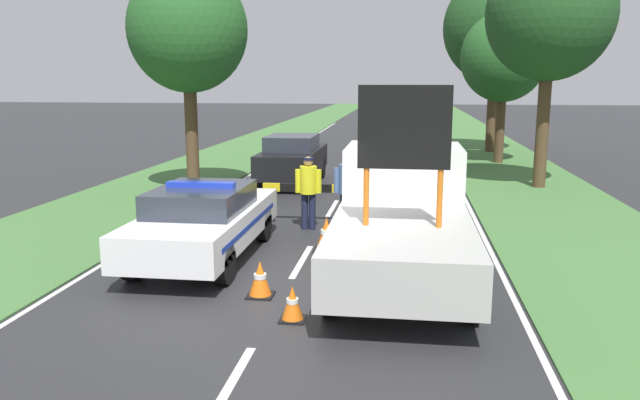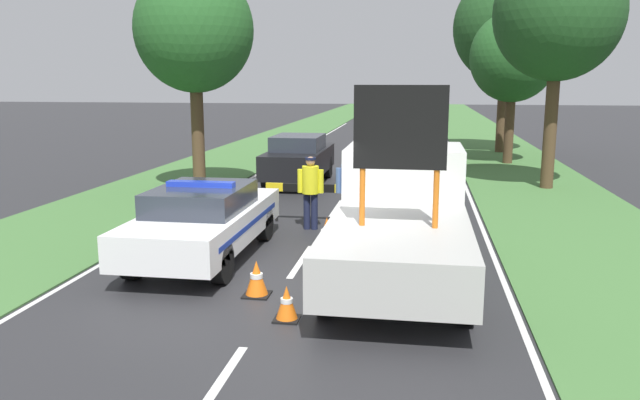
{
  "view_description": "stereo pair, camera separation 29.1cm",
  "coord_description": "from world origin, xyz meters",
  "px_view_note": "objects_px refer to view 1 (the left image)",
  "views": [
    {
      "loc": [
        1.92,
        -10.0,
        3.44
      ],
      "look_at": [
        0.28,
        1.95,
        1.1
      ],
      "focal_mm": 35.0,
      "sensor_mm": 36.0,
      "label": 1
    },
    {
      "loc": [
        2.2,
        -9.95,
        3.44
      ],
      "look_at": [
        0.28,
        1.95,
        1.1
      ],
      "focal_mm": 35.0,
      "sensor_mm": 36.0,
      "label": 2
    }
  ],
  "objects_px": {
    "traffic_cone_near_police": "(260,279)",
    "roadside_tree_near_left": "(504,58)",
    "traffic_cone_near_truck": "(327,234)",
    "police_officer": "(308,186)",
    "work_truck": "(402,213)",
    "traffic_cone_lane_edge": "(292,303)",
    "pedestrian_civilian": "(348,187)",
    "traffic_cone_centre_front": "(254,206)",
    "roadside_tree_mid_left": "(188,31)",
    "roadside_tree_mid_right": "(496,28)",
    "road_barrier": "(315,191)",
    "queued_car_sedan_black": "(293,158)",
    "traffic_cone_behind_barrier": "(363,200)",
    "queued_car_wagon_maroon": "(403,143)",
    "police_car": "(204,220)",
    "roadside_tree_near_right": "(550,15)"
  },
  "relations": [
    {
      "from": "traffic_cone_near_police",
      "to": "roadside_tree_near_left",
      "type": "height_order",
      "value": "roadside_tree_near_left"
    },
    {
      "from": "traffic_cone_near_truck",
      "to": "police_officer",
      "type": "bearing_deg",
      "value": 109.99
    },
    {
      "from": "work_truck",
      "to": "traffic_cone_lane_edge",
      "type": "height_order",
      "value": "work_truck"
    },
    {
      "from": "pedestrian_civilian",
      "to": "traffic_cone_near_truck",
      "type": "bearing_deg",
      "value": -101.32
    },
    {
      "from": "traffic_cone_centre_front",
      "to": "roadside_tree_near_left",
      "type": "bearing_deg",
      "value": 56.36
    },
    {
      "from": "work_truck",
      "to": "roadside_tree_mid_left",
      "type": "relative_size",
      "value": 0.89
    },
    {
      "from": "roadside_tree_mid_right",
      "to": "traffic_cone_near_police",
      "type": "bearing_deg",
      "value": -106.35
    },
    {
      "from": "roadside_tree_mid_left",
      "to": "roadside_tree_mid_right",
      "type": "xyz_separation_m",
      "value": [
        10.49,
        12.46,
        0.93
      ]
    },
    {
      "from": "traffic_cone_centre_front",
      "to": "traffic_cone_near_truck",
      "type": "bearing_deg",
      "value": -53.03
    },
    {
      "from": "work_truck",
      "to": "road_barrier",
      "type": "xyz_separation_m",
      "value": [
        -2.13,
        3.58,
        -0.29
      ]
    },
    {
      "from": "roadside_tree_mid_left",
      "to": "traffic_cone_near_truck",
      "type": "bearing_deg",
      "value": -51.19
    },
    {
      "from": "police_officer",
      "to": "traffic_cone_near_truck",
      "type": "xyz_separation_m",
      "value": [
        0.65,
        -1.79,
        -0.67
      ]
    },
    {
      "from": "work_truck",
      "to": "queued_car_sedan_black",
      "type": "bearing_deg",
      "value": -67.1
    },
    {
      "from": "traffic_cone_lane_edge",
      "to": "traffic_cone_behind_barrier",
      "type": "bearing_deg",
      "value": 86.42
    },
    {
      "from": "pedestrian_civilian",
      "to": "roadside_tree_mid_left",
      "type": "xyz_separation_m",
      "value": [
        -5.2,
        4.49,
        3.81
      ]
    },
    {
      "from": "roadside_tree_near_left",
      "to": "roadside_tree_mid_right",
      "type": "relative_size",
      "value": 0.74
    },
    {
      "from": "traffic_cone_behind_barrier",
      "to": "pedestrian_civilian",
      "type": "bearing_deg",
      "value": -94.64
    },
    {
      "from": "road_barrier",
      "to": "traffic_cone_centre_front",
      "type": "distance_m",
      "value": 1.77
    },
    {
      "from": "work_truck",
      "to": "traffic_cone_behind_barrier",
      "type": "relative_size",
      "value": 9.35
    },
    {
      "from": "traffic_cone_centre_front",
      "to": "queued_car_wagon_maroon",
      "type": "distance_m",
      "value": 11.72
    },
    {
      "from": "pedestrian_civilian",
      "to": "roadside_tree_near_left",
      "type": "xyz_separation_m",
      "value": [
        5.13,
        12.8,
        3.26
      ]
    },
    {
      "from": "police_officer",
      "to": "queued_car_sedan_black",
      "type": "xyz_separation_m",
      "value": [
        -1.52,
        6.33,
        -0.16
      ]
    },
    {
      "from": "traffic_cone_near_truck",
      "to": "traffic_cone_behind_barrier",
      "type": "height_order",
      "value": "traffic_cone_near_truck"
    },
    {
      "from": "traffic_cone_lane_edge",
      "to": "roadside_tree_mid_left",
      "type": "bearing_deg",
      "value": 116.35
    },
    {
      "from": "police_car",
      "to": "roadside_tree_near_left",
      "type": "bearing_deg",
      "value": 65.68
    },
    {
      "from": "road_barrier",
      "to": "traffic_cone_near_truck",
      "type": "distance_m",
      "value": 2.58
    },
    {
      "from": "queued_car_wagon_maroon",
      "to": "roadside_tree_mid_right",
      "type": "bearing_deg",
      "value": -132.6
    },
    {
      "from": "police_officer",
      "to": "roadside_tree_near_left",
      "type": "relative_size",
      "value": 0.28
    },
    {
      "from": "traffic_cone_near_police",
      "to": "traffic_cone_centre_front",
      "type": "distance_m",
      "value": 6.0
    },
    {
      "from": "road_barrier",
      "to": "queued_car_wagon_maroon",
      "type": "height_order",
      "value": "queued_car_wagon_maroon"
    },
    {
      "from": "road_barrier",
      "to": "traffic_cone_near_police",
      "type": "distance_m",
      "value": 5.34
    },
    {
      "from": "roadside_tree_near_right",
      "to": "queued_car_sedan_black",
      "type": "bearing_deg",
      "value": -177.95
    },
    {
      "from": "road_barrier",
      "to": "traffic_cone_near_police",
      "type": "height_order",
      "value": "road_barrier"
    },
    {
      "from": "roadside_tree_mid_right",
      "to": "police_car",
      "type": "bearing_deg",
      "value": -111.96
    },
    {
      "from": "traffic_cone_near_truck",
      "to": "traffic_cone_near_police",
      "type": "bearing_deg",
      "value": -104.13
    },
    {
      "from": "queued_car_wagon_maroon",
      "to": "roadside_tree_near_right",
      "type": "height_order",
      "value": "roadside_tree_near_right"
    },
    {
      "from": "queued_car_sedan_black",
      "to": "roadside_tree_near_left",
      "type": "relative_size",
      "value": 0.72
    },
    {
      "from": "traffic_cone_near_police",
      "to": "roadside_tree_mid_left",
      "type": "xyz_separation_m",
      "value": [
        -4.21,
        8.97,
        4.57
      ]
    },
    {
      "from": "roadside_tree_near_right",
      "to": "traffic_cone_lane_edge",
      "type": "bearing_deg",
      "value": -115.68
    },
    {
      "from": "road_barrier",
      "to": "roadside_tree_mid_left",
      "type": "bearing_deg",
      "value": 143.22
    },
    {
      "from": "police_car",
      "to": "queued_car_sedan_black",
      "type": "bearing_deg",
      "value": 91.65
    },
    {
      "from": "roadside_tree_near_left",
      "to": "roadside_tree_mid_right",
      "type": "distance_m",
      "value": 4.4
    },
    {
      "from": "police_officer",
      "to": "roadside_tree_mid_right",
      "type": "distance_m",
      "value": 18.53
    },
    {
      "from": "queued_car_wagon_maroon",
      "to": "traffic_cone_lane_edge",
      "type": "bearing_deg",
      "value": 85.36
    },
    {
      "from": "traffic_cone_near_truck",
      "to": "queued_car_wagon_maroon",
      "type": "xyz_separation_m",
      "value": [
        1.43,
        14.08,
        0.46
      ]
    },
    {
      "from": "police_car",
      "to": "work_truck",
      "type": "xyz_separation_m",
      "value": [
        3.8,
        -0.23,
        0.31
      ]
    },
    {
      "from": "traffic_cone_near_police",
      "to": "traffic_cone_near_truck",
      "type": "xyz_separation_m",
      "value": [
        0.72,
        2.85,
        0.05
      ]
    },
    {
      "from": "traffic_cone_lane_edge",
      "to": "roadside_tree_near_left",
      "type": "height_order",
      "value": "roadside_tree_near_left"
    },
    {
      "from": "work_truck",
      "to": "roadside_tree_near_right",
      "type": "relative_size",
      "value": 0.8
    },
    {
      "from": "roadside_tree_mid_right",
      "to": "traffic_cone_centre_front",
      "type": "bearing_deg",
      "value": -116.53
    }
  ]
}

